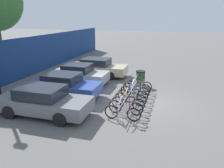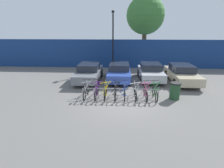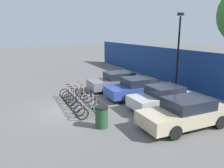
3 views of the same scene
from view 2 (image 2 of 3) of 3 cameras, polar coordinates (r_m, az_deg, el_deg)
The scene contains 18 objects.
ground_plane at distance 10.37m, azimuth 3.68°, elevation -5.70°, with size 120.00×120.00×0.00m, color #605E5B.
hoarding_wall at distance 19.21m, azimuth 3.61°, elevation 9.79°, with size 36.00×0.16×3.03m, color navy.
bike_rack at distance 10.82m, azimuth 2.71°, elevation -1.85°, with size 4.77×0.04×0.57m.
bicycle_silver at distance 10.94m, azimuth -8.46°, elevation -2.48°, with size 0.68×1.71×1.05m.
bicycle_purple at distance 10.83m, azimuth -5.06°, elevation -2.57°, with size 0.68×1.71×1.05m.
bicycle_yellow at distance 10.77m, azimuth -2.11°, elevation -2.63°, with size 0.68×1.71×1.05m.
bicycle_black at distance 10.73m, azimuth 1.14°, elevation -2.70°, with size 0.68×1.71×1.05m.
bicycle_blue at distance 10.73m, azimuth 4.14°, elevation -2.75°, with size 0.68×1.71×1.05m.
bicycle_white at distance 10.76m, azimuth 7.62°, elevation -2.80°, with size 0.68×1.71×1.05m.
bicycle_pink at distance 10.83m, azimuth 10.92°, elevation -2.84°, with size 0.68×1.71×1.05m.
bicycle_green at distance 10.92m, azimuth 13.86°, elevation -2.86°, with size 0.68×1.71×1.05m.
car_grey at distance 14.48m, azimuth -7.48°, elevation 3.82°, with size 1.91×4.52×1.40m.
car_blue at distance 14.47m, azimuth 2.35°, elevation 3.93°, with size 1.91×4.19×1.40m.
car_silver at distance 14.89m, azimuth 12.44°, elevation 3.92°, with size 1.91×3.94×1.40m.
car_beige at distance 15.01m, azimuth 21.78°, elevation 3.19°, with size 1.91×4.57×1.40m.
lamp_post at distance 18.08m, azimuth 0.32°, elevation 14.82°, with size 0.24×0.44×5.77m.
trash_bin at distance 11.21m, azimuth 19.86°, elevation -2.11°, with size 0.63×0.63×1.03m.
tree_behind_hoarding at distance 21.04m, azimuth 10.83°, elevation 21.08°, with size 4.18×4.18×7.64m.
Camera 2 is at (-0.13, -9.54, 4.08)m, focal length 28.00 mm.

